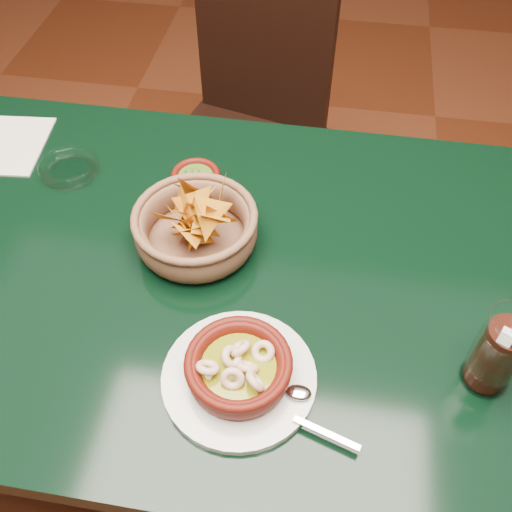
% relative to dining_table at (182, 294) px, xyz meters
% --- Properties ---
extents(ground, '(7.00, 7.00, 0.00)m').
position_rel_dining_table_xyz_m(ground, '(0.00, 0.00, -0.65)').
color(ground, '#471C0C').
rests_on(ground, ground).
extents(dining_table, '(1.20, 0.80, 0.75)m').
position_rel_dining_table_xyz_m(dining_table, '(0.00, 0.00, 0.00)').
color(dining_table, black).
rests_on(dining_table, ground).
extents(dining_chair, '(0.50, 0.50, 0.89)m').
position_rel_dining_table_xyz_m(dining_chair, '(-0.00, 0.70, -0.16)').
color(dining_chair, black).
rests_on(dining_chair, ground).
extents(shrimp_plate, '(0.29, 0.22, 0.07)m').
position_rel_dining_table_xyz_m(shrimp_plate, '(0.15, -0.20, 0.13)').
color(shrimp_plate, silver).
rests_on(shrimp_plate, dining_table).
extents(chip_basket, '(0.24, 0.24, 0.14)m').
position_rel_dining_table_xyz_m(chip_basket, '(0.03, 0.04, 0.14)').
color(chip_basket, brown).
rests_on(chip_basket, dining_table).
extents(guacamole_ramekin, '(0.11, 0.11, 0.04)m').
position_rel_dining_table_xyz_m(guacamole_ramekin, '(-0.01, 0.18, 0.12)').
color(guacamole_ramekin, '#440C06').
rests_on(guacamole_ramekin, dining_table).
extents(cola_drink, '(0.15, 0.15, 0.17)m').
position_rel_dining_table_xyz_m(cola_drink, '(0.49, -0.14, 0.17)').
color(cola_drink, white).
rests_on(cola_drink, dining_table).
extents(glass_ashtray, '(0.12, 0.12, 0.03)m').
position_rel_dining_table_xyz_m(glass_ashtray, '(-0.26, 0.18, 0.11)').
color(glass_ashtray, white).
rests_on(glass_ashtray, dining_table).
extents(paper_menu, '(0.16, 0.20, 0.00)m').
position_rel_dining_table_xyz_m(paper_menu, '(-0.41, 0.24, 0.10)').
color(paper_menu, beige).
rests_on(paper_menu, dining_table).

